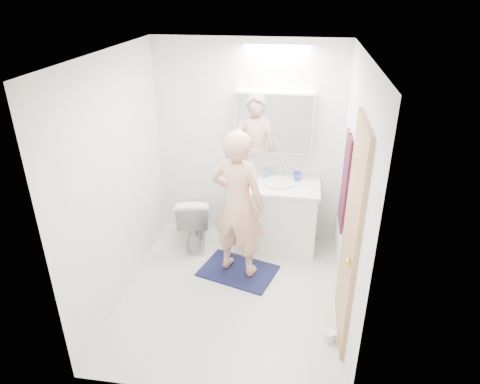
% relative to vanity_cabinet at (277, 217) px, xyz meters
% --- Properties ---
extents(floor, '(2.50, 2.50, 0.00)m').
position_rel_vanity_cabinet_xyz_m(floor, '(-0.39, -0.96, -0.39)').
color(floor, silver).
rests_on(floor, ground).
extents(ceiling, '(2.50, 2.50, 0.00)m').
position_rel_vanity_cabinet_xyz_m(ceiling, '(-0.39, -0.96, 2.01)').
color(ceiling, white).
rests_on(ceiling, floor).
extents(wall_back, '(2.50, 0.00, 2.50)m').
position_rel_vanity_cabinet_xyz_m(wall_back, '(-0.39, 0.29, 0.81)').
color(wall_back, white).
rests_on(wall_back, floor).
extents(wall_front, '(2.50, 0.00, 2.50)m').
position_rel_vanity_cabinet_xyz_m(wall_front, '(-0.39, -2.21, 0.81)').
color(wall_front, white).
rests_on(wall_front, floor).
extents(wall_left, '(0.00, 2.50, 2.50)m').
position_rel_vanity_cabinet_xyz_m(wall_left, '(-1.49, -0.96, 0.81)').
color(wall_left, white).
rests_on(wall_left, floor).
extents(wall_right, '(0.00, 2.50, 2.50)m').
position_rel_vanity_cabinet_xyz_m(wall_right, '(0.71, -0.96, 0.81)').
color(wall_right, white).
rests_on(wall_right, floor).
extents(vanity_cabinet, '(0.90, 0.55, 0.78)m').
position_rel_vanity_cabinet_xyz_m(vanity_cabinet, '(0.00, 0.00, 0.00)').
color(vanity_cabinet, white).
rests_on(vanity_cabinet, floor).
extents(countertop, '(0.95, 0.58, 0.04)m').
position_rel_vanity_cabinet_xyz_m(countertop, '(0.00, -0.00, 0.41)').
color(countertop, white).
rests_on(countertop, vanity_cabinet).
extents(sink_basin, '(0.36, 0.36, 0.03)m').
position_rel_vanity_cabinet_xyz_m(sink_basin, '(0.00, 0.03, 0.45)').
color(sink_basin, silver).
rests_on(sink_basin, countertop).
extents(faucet, '(0.02, 0.02, 0.16)m').
position_rel_vanity_cabinet_xyz_m(faucet, '(0.00, 0.22, 0.51)').
color(faucet, silver).
rests_on(faucet, countertop).
extents(medicine_cabinet, '(0.88, 0.14, 0.70)m').
position_rel_vanity_cabinet_xyz_m(medicine_cabinet, '(-0.09, 0.21, 1.11)').
color(medicine_cabinet, white).
rests_on(medicine_cabinet, wall_back).
extents(mirror_panel, '(0.84, 0.01, 0.66)m').
position_rel_vanity_cabinet_xyz_m(mirror_panel, '(-0.09, 0.13, 1.11)').
color(mirror_panel, silver).
rests_on(mirror_panel, medicine_cabinet).
extents(toilet, '(0.50, 0.73, 0.69)m').
position_rel_vanity_cabinet_xyz_m(toilet, '(-0.99, -0.11, -0.05)').
color(toilet, silver).
rests_on(toilet, floor).
extents(bath_rug, '(0.93, 0.76, 0.02)m').
position_rel_vanity_cabinet_xyz_m(bath_rug, '(-0.38, -0.61, -0.38)').
color(bath_rug, '#14203F').
rests_on(bath_rug, floor).
extents(person, '(0.68, 0.54, 1.61)m').
position_rel_vanity_cabinet_xyz_m(person, '(-0.38, -0.61, 0.46)').
color(person, tan).
rests_on(person, bath_rug).
extents(door, '(0.04, 0.80, 2.00)m').
position_rel_vanity_cabinet_xyz_m(door, '(0.69, -1.31, 0.61)').
color(door, tan).
rests_on(door, wall_right).
extents(door_knob, '(0.06, 0.06, 0.06)m').
position_rel_vanity_cabinet_xyz_m(door_knob, '(0.65, -1.61, 0.56)').
color(door_knob, gold).
rests_on(door_knob, door).
extents(towel, '(0.02, 0.42, 1.00)m').
position_rel_vanity_cabinet_xyz_m(towel, '(0.69, -0.41, 0.71)').
color(towel, '#16123B').
rests_on(towel, wall_right).
extents(towel_hook, '(0.07, 0.02, 0.02)m').
position_rel_vanity_cabinet_xyz_m(towel_hook, '(0.67, -0.41, 1.23)').
color(towel_hook, silver).
rests_on(towel_hook, wall_right).
extents(soap_bottle_a, '(0.10, 0.10, 0.24)m').
position_rel_vanity_cabinet_xyz_m(soap_bottle_a, '(-0.35, 0.15, 0.55)').
color(soap_bottle_a, '#C8BA81').
rests_on(soap_bottle_a, countertop).
extents(soap_bottle_b, '(0.09, 0.09, 0.16)m').
position_rel_vanity_cabinet_xyz_m(soap_bottle_b, '(-0.15, 0.18, 0.51)').
color(soap_bottle_b, '#5184AE').
rests_on(soap_bottle_b, countertop).
extents(toothbrush_cup, '(0.13, 0.13, 0.10)m').
position_rel_vanity_cabinet_xyz_m(toothbrush_cup, '(0.20, 0.16, 0.48)').
color(toothbrush_cup, '#3F52BF').
rests_on(toothbrush_cup, countertop).
extents(toilet_paper_roll, '(0.11, 0.11, 0.10)m').
position_rel_vanity_cabinet_xyz_m(toilet_paper_roll, '(0.59, -1.49, -0.34)').
color(toilet_paper_roll, white).
rests_on(toilet_paper_roll, floor).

